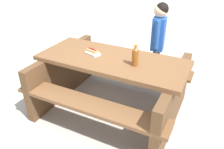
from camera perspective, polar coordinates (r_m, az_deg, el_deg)
ground_plane at (r=3.13m, az=0.00°, el=-8.44°), size 30.00×30.00×0.00m
picnic_table at (r=2.88m, az=0.00°, el=-1.40°), size 2.03×1.71×0.75m
soda_bottle at (r=2.53m, az=5.86°, el=4.62°), size 0.07×0.07×0.25m
hotdog_tray at (r=2.83m, az=-4.87°, el=5.59°), size 0.21×0.18×0.08m
child_in_coat at (r=3.43m, az=11.63°, el=9.87°), size 0.20×0.31×1.27m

